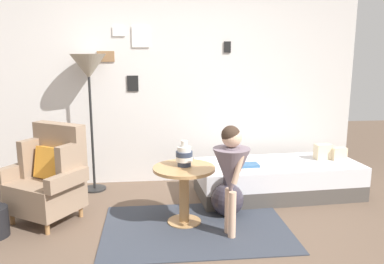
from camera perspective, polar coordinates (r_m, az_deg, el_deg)
ground_plane at (r=3.54m, az=-0.81°, el=-16.84°), size 12.00×12.00×0.00m
gallery_wall at (r=5.07m, az=-2.93°, el=7.23°), size 4.80×0.12×2.60m
rug at (r=3.91m, az=0.57°, el=-13.83°), size 1.79×1.23×0.01m
armchair at (r=4.24m, az=-20.00°, el=-6.23°), size 0.90×0.85×0.97m
daybed at (r=4.81m, az=12.37°, el=-6.67°), size 1.95×0.91×0.40m
pillow_head at (r=5.08m, az=20.53°, el=-2.94°), size 0.19×0.14×0.15m
pillow_mid at (r=5.03m, az=18.55°, el=-2.74°), size 0.21×0.14×0.18m
side_table at (r=3.89m, az=-1.15°, el=-7.41°), size 0.61×0.61×0.58m
vase_striped at (r=3.85m, az=-1.14°, el=-3.47°), size 0.17×0.17×0.26m
floor_lamp at (r=4.80m, az=-14.83°, el=8.48°), size 0.42×0.42×1.66m
person_child at (r=3.56m, az=5.73°, el=-5.16°), size 0.34×0.34×1.05m
book_on_daybed at (r=4.54m, az=8.26°, el=-4.77°), size 0.23×0.17×0.03m
demijohn_near at (r=4.16m, az=5.16°, el=-9.70°), size 0.35×0.35×0.43m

